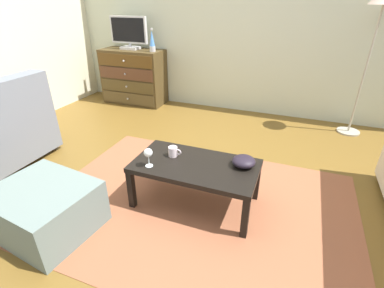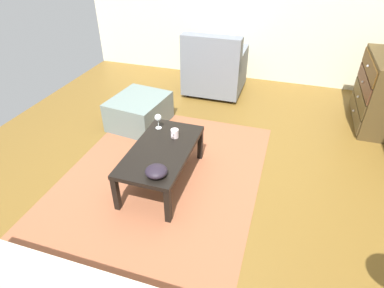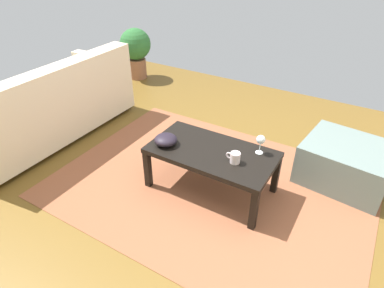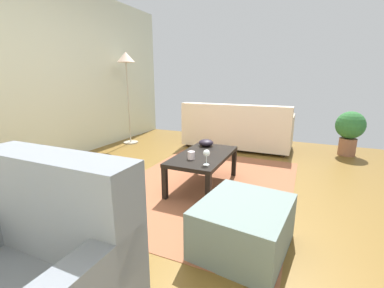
{
  "view_description": "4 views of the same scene",
  "coord_description": "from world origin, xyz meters",
  "px_view_note": "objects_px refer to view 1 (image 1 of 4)",
  "views": [
    {
      "loc": [
        0.86,
        -1.99,
        1.58
      ],
      "look_at": [
        0.06,
        0.06,
        0.44
      ],
      "focal_mm": 26.41,
      "sensor_mm": 36.0,
      "label": 1
    },
    {
      "loc": [
        2.41,
        0.84,
        2.09
      ],
      "look_at": [
        0.23,
        0.15,
        0.53
      ],
      "focal_mm": 30.04,
      "sensor_mm": 36.0,
      "label": 2
    },
    {
      "loc": [
        -0.79,
        1.77,
        1.85
      ],
      "look_at": [
        0.27,
        0.0,
        0.51
      ],
      "focal_mm": 30.76,
      "sensor_mm": 36.0,
      "label": 3
    },
    {
      "loc": [
        -2.45,
        -1.19,
        1.23
      ],
      "look_at": [
        0.23,
        0.0,
        0.48
      ],
      "focal_mm": 24.13,
      "sensor_mm": 36.0,
      "label": 4
    }
  ],
  "objects_px": {
    "wine_glass": "(148,153)",
    "ottoman": "(45,209)",
    "lava_lamp": "(152,41)",
    "bowl_decorative": "(244,161)",
    "mug": "(173,152)",
    "standing_lamp": "(382,11)",
    "tv": "(129,32)",
    "coffee_table": "(195,169)",
    "dresser": "(134,77)",
    "armchair": "(2,129)"
  },
  "relations": [
    {
      "from": "armchair",
      "to": "standing_lamp",
      "type": "xyz_separation_m",
      "value": [
        3.52,
        2.11,
        1.09
      ]
    },
    {
      "from": "mug",
      "to": "lava_lamp",
      "type": "bearing_deg",
      "value": 121.67
    },
    {
      "from": "tv",
      "to": "bowl_decorative",
      "type": "distance_m",
      "value": 3.12
    },
    {
      "from": "tv",
      "to": "bowl_decorative",
      "type": "relative_size",
      "value": 3.3
    },
    {
      "from": "mug",
      "to": "ottoman",
      "type": "relative_size",
      "value": 0.16
    },
    {
      "from": "bowl_decorative",
      "to": "armchair",
      "type": "distance_m",
      "value": 2.51
    },
    {
      "from": "coffee_table",
      "to": "standing_lamp",
      "type": "bearing_deg",
      "value": 56.35
    },
    {
      "from": "tv",
      "to": "dresser",
      "type": "bearing_deg",
      "value": -37.31
    },
    {
      "from": "lava_lamp",
      "to": "bowl_decorative",
      "type": "distance_m",
      "value": 2.75
    },
    {
      "from": "tv",
      "to": "armchair",
      "type": "distance_m",
      "value": 2.32
    },
    {
      "from": "wine_glass",
      "to": "ottoman",
      "type": "xyz_separation_m",
      "value": [
        -0.61,
        -0.53,
        -0.32
      ]
    },
    {
      "from": "wine_glass",
      "to": "standing_lamp",
      "type": "distance_m",
      "value": 2.97
    },
    {
      "from": "mug",
      "to": "dresser",
      "type": "bearing_deg",
      "value": 128.57
    },
    {
      "from": "mug",
      "to": "wine_glass",
      "type": "bearing_deg",
      "value": -117.69
    },
    {
      "from": "lava_lamp",
      "to": "ottoman",
      "type": "xyz_separation_m",
      "value": [
        0.53,
        -2.77,
        -0.82
      ]
    },
    {
      "from": "dresser",
      "to": "mug",
      "type": "height_order",
      "value": "dresser"
    },
    {
      "from": "wine_glass",
      "to": "mug",
      "type": "height_order",
      "value": "wine_glass"
    },
    {
      "from": "mug",
      "to": "standing_lamp",
      "type": "xyz_separation_m",
      "value": [
        1.6,
        2.02,
        1.02
      ]
    },
    {
      "from": "dresser",
      "to": "lava_lamp",
      "type": "distance_m",
      "value": 0.7
    },
    {
      "from": "tv",
      "to": "mug",
      "type": "relative_size",
      "value": 5.38
    },
    {
      "from": "ottoman",
      "to": "wine_glass",
      "type": "bearing_deg",
      "value": 40.9
    },
    {
      "from": "standing_lamp",
      "to": "bowl_decorative",
      "type": "bearing_deg",
      "value": -117.27
    },
    {
      "from": "lava_lamp",
      "to": "tv",
      "type": "bearing_deg",
      "value": 171.12
    },
    {
      "from": "lava_lamp",
      "to": "armchair",
      "type": "height_order",
      "value": "lava_lamp"
    },
    {
      "from": "tv",
      "to": "coffee_table",
      "type": "distance_m",
      "value": 2.97
    },
    {
      "from": "dresser",
      "to": "mug",
      "type": "xyz_separation_m",
      "value": [
        1.65,
        -2.07,
        0.0
      ]
    },
    {
      "from": "tv",
      "to": "lava_lamp",
      "type": "distance_m",
      "value": 0.45
    },
    {
      "from": "lava_lamp",
      "to": "dresser",
      "type": "bearing_deg",
      "value": 173.79
    },
    {
      "from": "lava_lamp",
      "to": "coffee_table",
      "type": "bearing_deg",
      "value": -54.75
    },
    {
      "from": "lava_lamp",
      "to": "wine_glass",
      "type": "bearing_deg",
      "value": -63.11
    },
    {
      "from": "lava_lamp",
      "to": "standing_lamp",
      "type": "distance_m",
      "value": 2.88
    },
    {
      "from": "bowl_decorative",
      "to": "standing_lamp",
      "type": "relative_size",
      "value": 0.11
    },
    {
      "from": "lava_lamp",
      "to": "armchair",
      "type": "bearing_deg",
      "value": -107.56
    },
    {
      "from": "coffee_table",
      "to": "wine_glass",
      "type": "xyz_separation_m",
      "value": [
        -0.33,
        -0.16,
        0.16
      ]
    },
    {
      "from": "ottoman",
      "to": "mug",
      "type": "bearing_deg",
      "value": 45.84
    },
    {
      "from": "wine_glass",
      "to": "armchair",
      "type": "relative_size",
      "value": 0.17
    },
    {
      "from": "tv",
      "to": "coffee_table",
      "type": "xyz_separation_m",
      "value": [
        1.9,
        -2.15,
        -0.76
      ]
    },
    {
      "from": "bowl_decorative",
      "to": "standing_lamp",
      "type": "xyz_separation_m",
      "value": [
        1.01,
        1.96,
        1.02
      ]
    },
    {
      "from": "mug",
      "to": "armchair",
      "type": "distance_m",
      "value": 1.92
    },
    {
      "from": "armchair",
      "to": "ottoman",
      "type": "relative_size",
      "value": 1.3
    },
    {
      "from": "tv",
      "to": "lava_lamp",
      "type": "bearing_deg",
      "value": -8.88
    },
    {
      "from": "lava_lamp",
      "to": "coffee_table",
      "type": "relative_size",
      "value": 0.33
    },
    {
      "from": "lava_lamp",
      "to": "ottoman",
      "type": "distance_m",
      "value": 2.93
    },
    {
      "from": "mug",
      "to": "armchair",
      "type": "height_order",
      "value": "armchair"
    },
    {
      "from": "dresser",
      "to": "ottoman",
      "type": "relative_size",
      "value": 1.43
    },
    {
      "from": "dresser",
      "to": "armchair",
      "type": "xyz_separation_m",
      "value": [
        -0.27,
        -2.16,
        -0.06
      ]
    },
    {
      "from": "standing_lamp",
      "to": "ottoman",
      "type": "bearing_deg",
      "value": -130.01
    },
    {
      "from": "tv",
      "to": "mug",
      "type": "bearing_deg",
      "value": -51.23
    },
    {
      "from": "lava_lamp",
      "to": "ottoman",
      "type": "bearing_deg",
      "value": -79.16
    },
    {
      "from": "tv",
      "to": "wine_glass",
      "type": "xyz_separation_m",
      "value": [
        1.57,
        -2.31,
        -0.6
      ]
    }
  ]
}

